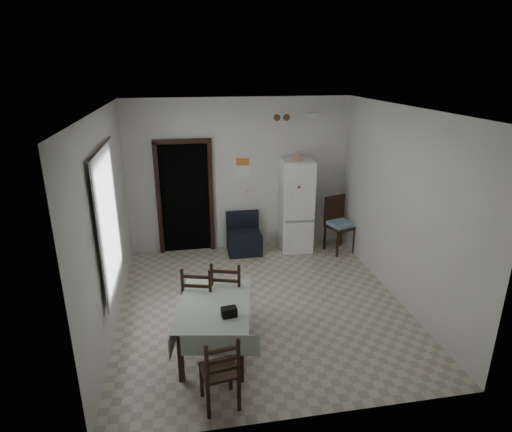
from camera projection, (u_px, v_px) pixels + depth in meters
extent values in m
plane|color=#BCB299|center=(262.00, 304.00, 6.51)|extent=(4.50, 4.50, 0.00)
cube|color=black|center=(185.00, 195.00, 8.27)|extent=(0.90, 0.45, 2.10)
cube|color=black|center=(159.00, 200.00, 7.96)|extent=(0.08, 0.10, 2.18)
cube|color=black|center=(211.00, 198.00, 8.12)|extent=(0.08, 0.10, 2.18)
cube|color=black|center=(182.00, 141.00, 7.68)|extent=(1.06, 0.10, 0.08)
cube|color=silver|center=(100.00, 222.00, 5.45)|extent=(0.10, 1.20, 1.60)
cube|color=silver|center=(109.00, 221.00, 5.47)|extent=(0.02, 1.45, 1.85)
cylinder|color=black|center=(101.00, 147.00, 5.15)|extent=(0.02, 1.60, 0.02)
cube|color=white|center=(243.00, 167.00, 8.05)|extent=(0.28, 0.02, 0.40)
cube|color=orange|center=(243.00, 162.00, 8.01)|extent=(0.24, 0.01, 0.14)
cube|color=beige|center=(248.00, 193.00, 8.24)|extent=(0.08, 0.02, 0.12)
cylinder|color=brown|center=(277.00, 118.00, 7.85)|extent=(0.12, 0.03, 0.12)
cylinder|color=brown|center=(287.00, 117.00, 7.88)|extent=(0.12, 0.03, 0.12)
cube|color=white|center=(311.00, 115.00, 7.92)|extent=(0.25, 0.07, 0.09)
cone|color=tan|center=(298.00, 155.00, 7.79)|extent=(0.24, 0.24, 0.18)
cube|color=black|center=(229.00, 312.00, 4.95)|extent=(0.19, 0.13, 0.11)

